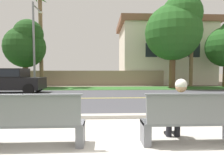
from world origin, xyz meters
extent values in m
plane|color=#665B4C|center=(0.00, 8.00, 0.00)|extent=(140.00, 140.00, 0.00)
cube|color=#B7B2A8|center=(0.00, 0.40, 0.01)|extent=(44.00, 3.60, 0.01)
cube|color=#ADA89E|center=(0.00, 2.35, 0.06)|extent=(44.00, 0.30, 0.11)
cube|color=#424247|center=(0.00, 6.50, 0.00)|extent=(52.00, 8.00, 0.01)
cube|color=#E0CC4C|center=(0.00, 6.50, 0.01)|extent=(48.00, 0.14, 0.01)
cube|color=#2D6026|center=(0.00, 12.02, 0.01)|extent=(48.00, 2.80, 0.02)
cube|color=slate|center=(-0.61, 0.30, 0.23)|extent=(0.14, 0.40, 0.45)
cube|color=slate|center=(-1.46, 0.30, 0.42)|extent=(1.84, 0.44, 0.05)
cube|color=slate|center=(-1.46, 0.10, 0.71)|extent=(1.77, 0.12, 0.52)
cylinder|color=slate|center=(-1.46, 0.09, 0.99)|extent=(1.84, 0.04, 0.04)
cube|color=slate|center=(0.61, 0.30, 0.23)|extent=(0.14, 0.40, 0.45)
cube|color=slate|center=(1.46, 0.30, 0.42)|extent=(1.84, 0.44, 0.05)
cube|color=slate|center=(1.46, 0.10, 0.71)|extent=(1.77, 0.12, 0.52)
cylinder|color=slate|center=(1.46, 0.09, 0.99)|extent=(1.84, 0.04, 0.04)
cylinder|color=black|center=(1.20, 0.49, 0.51)|extent=(0.15, 0.42, 0.15)
cylinder|color=black|center=(1.38, 0.49, 0.51)|extent=(0.15, 0.42, 0.15)
cylinder|color=black|center=(1.20, 0.68, 0.21)|extent=(0.12, 0.12, 0.43)
cube|color=black|center=(1.20, 0.76, 0.04)|extent=(0.09, 0.24, 0.07)
cylinder|color=black|center=(1.38, 0.68, 0.21)|extent=(0.12, 0.12, 0.43)
cube|color=black|center=(1.38, 0.76, 0.04)|extent=(0.09, 0.24, 0.07)
cube|color=#6B7047|center=(1.29, 0.30, 0.71)|extent=(0.34, 0.20, 0.52)
cylinder|color=#6B7047|center=(1.07, 0.32, 0.73)|extent=(0.09, 0.09, 0.46)
cylinder|color=#6B7047|center=(1.50, 0.32, 0.73)|extent=(0.09, 0.09, 0.46)
sphere|color=tan|center=(1.29, 0.31, 1.10)|extent=(0.21, 0.21, 0.21)
sphere|color=beige|center=(1.29, 0.31, 1.14)|extent=(0.22, 0.22, 0.22)
cube|color=black|center=(-6.12, 8.90, 0.62)|extent=(4.30, 1.76, 0.72)
cube|color=black|center=(-6.12, 8.90, 1.24)|extent=(2.24, 1.58, 0.60)
cube|color=black|center=(-6.12, 8.90, 1.26)|extent=(2.15, 1.62, 0.43)
cylinder|color=black|center=(-4.52, 8.06, 0.32)|extent=(0.64, 0.18, 0.64)
cylinder|color=black|center=(-4.52, 9.74, 0.32)|extent=(0.64, 0.18, 0.64)
cylinder|color=gray|center=(-5.40, 11.62, 3.25)|extent=(0.16, 0.16, 6.50)
cylinder|color=gray|center=(-5.40, 12.52, 6.30)|extent=(0.10, 1.80, 0.10)
cube|color=silver|center=(-5.40, 13.42, 6.22)|extent=(0.24, 0.44, 0.14)
cylinder|color=brown|center=(-6.55, 12.83, 1.03)|extent=(0.44, 0.44, 2.07)
sphere|color=#1E4719|center=(-6.55, 12.83, 3.31)|extent=(3.31, 3.31, 3.31)
sphere|color=#1E4719|center=(-6.14, 12.59, 4.30)|extent=(2.32, 2.32, 2.32)
cylinder|color=brown|center=(5.41, 12.20, 1.39)|extent=(0.49, 0.49, 2.79)
sphere|color=#23561E|center=(5.41, 12.20, 4.46)|extent=(4.46, 4.46, 4.46)
sphere|color=#23561E|center=(5.96, 11.87, 5.80)|extent=(3.12, 3.12, 3.12)
cylinder|color=brown|center=(7.59, 13.58, 4.97)|extent=(0.32, 0.32, 9.94)
cylinder|color=brown|center=(-5.44, 13.42, 3.94)|extent=(0.32, 0.32, 7.87)
cube|color=gray|center=(-0.99, 14.93, 0.70)|extent=(13.00, 0.36, 1.40)
cube|color=beige|center=(6.41, 18.13, 3.03)|extent=(9.17, 6.40, 6.07)
cube|color=brown|center=(6.41, 18.13, 6.37)|extent=(9.90, 6.91, 0.60)
cube|color=#232833|center=(4.34, 14.90, 3.34)|extent=(1.10, 0.06, 1.30)
cube|color=#232833|center=(8.47, 14.90, 3.34)|extent=(1.10, 0.06, 1.30)
camera|label=1|loc=(-0.18, -3.28, 1.41)|focal=31.01mm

